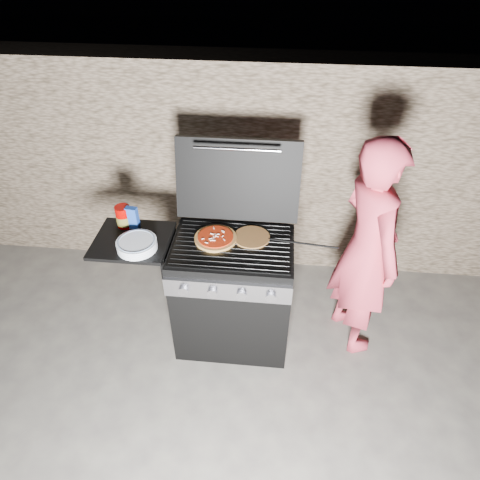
# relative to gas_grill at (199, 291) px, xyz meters

# --- Properties ---
(ground) EXTENTS (50.00, 50.00, 0.00)m
(ground) POSITION_rel_gas_grill_xyz_m (0.25, 0.00, -0.46)
(ground) COLOR #46423F
(stone_wall) EXTENTS (8.00, 0.35, 1.80)m
(stone_wall) POSITION_rel_gas_grill_xyz_m (0.25, 1.05, 0.44)
(stone_wall) COLOR #85705C
(stone_wall) RESTS_ON ground
(gas_grill) EXTENTS (1.34, 0.79, 0.91)m
(gas_grill) POSITION_rel_gas_grill_xyz_m (0.00, 0.00, 0.00)
(gas_grill) COLOR black
(gas_grill) RESTS_ON ground
(pizza_topped) EXTENTS (0.31, 0.31, 0.03)m
(pizza_topped) POSITION_rel_gas_grill_xyz_m (0.13, 0.04, 0.47)
(pizza_topped) COLOR tan
(pizza_topped) RESTS_ON gas_grill
(pizza_plain) EXTENTS (0.28, 0.28, 0.01)m
(pizza_plain) POSITION_rel_gas_grill_xyz_m (0.37, 0.08, 0.46)
(pizza_plain) COLOR #AE8241
(pizza_plain) RESTS_ON gas_grill
(sauce_jar) EXTENTS (0.12, 0.12, 0.16)m
(sauce_jar) POSITION_rel_gas_grill_xyz_m (-0.51, 0.14, 0.53)
(sauce_jar) COLOR #9F0200
(sauce_jar) RESTS_ON gas_grill
(blue_carton) EXTENTS (0.08, 0.05, 0.16)m
(blue_carton) POSITION_rel_gas_grill_xyz_m (-0.44, 0.12, 0.53)
(blue_carton) COLOR #1A3E9B
(blue_carton) RESTS_ON gas_grill
(plate_stack) EXTENTS (0.30, 0.30, 0.06)m
(plate_stack) POSITION_rel_gas_grill_xyz_m (-0.36, -0.09, 0.48)
(plate_stack) COLOR white
(plate_stack) RESTS_ON gas_grill
(person) EXTENTS (0.59, 0.71, 1.65)m
(person) POSITION_rel_gas_grill_xyz_m (1.14, 0.12, 0.37)
(person) COLOR #CE3B4E
(person) RESTS_ON ground
(tongs) EXTENTS (0.47, 0.17, 0.10)m
(tongs) POSITION_rel_gas_grill_xyz_m (0.69, 0.00, 0.50)
(tongs) COLOR black
(tongs) RESTS_ON gas_grill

